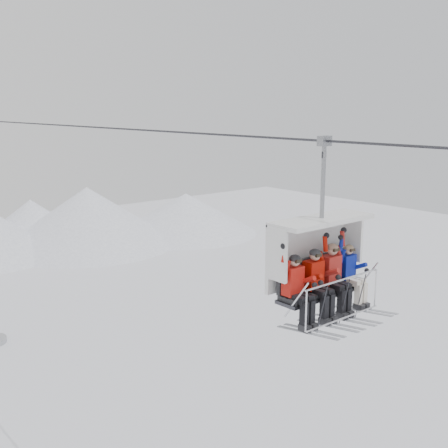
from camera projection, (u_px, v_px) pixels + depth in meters
haul_cable at (224, 135)px, 14.68m from camera, size 0.06×50.00×0.06m
chairlift_carrier at (316, 255)px, 12.76m from camera, size 2.62×1.17×3.98m
skier_far_left at (297, 287)px, 12.04m from camera, size 0.43×1.69×1.69m
skier_center_left at (317, 281)px, 12.45m from camera, size 0.44×1.69×1.72m
skier_center_right at (334, 275)px, 12.82m from camera, size 0.45×1.69×1.76m
skier_far_right at (351, 273)px, 13.20m from camera, size 0.39×1.69×1.57m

